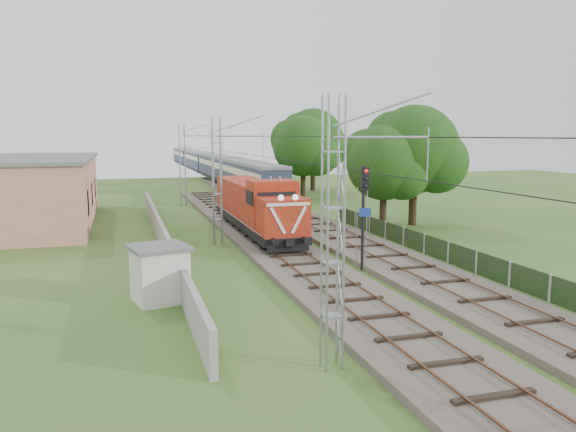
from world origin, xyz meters
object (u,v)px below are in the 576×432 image
object	(u,v)px
signal_post	(364,199)
relay_hut	(160,273)
locomotive	(256,205)
coach_rake	(207,162)

from	to	relation	value
signal_post	relay_hut	xyz separation A→B (m)	(-10.30, -2.50, -2.49)
locomotive	coach_rake	bearing A→B (deg)	84.86
locomotive	coach_rake	size ratio (longest dim) A/B	0.18
locomotive	coach_rake	xyz separation A→B (m)	(5.00, 55.63, 0.31)
signal_post	coach_rake	bearing A→B (deg)	88.20
coach_rake	signal_post	size ratio (longest dim) A/B	16.12
relay_hut	signal_post	bearing A→B (deg)	13.62
coach_rake	relay_hut	world-z (taller)	coach_rake
locomotive	relay_hut	xyz separation A→B (m)	(-7.40, -13.85, -0.92)
locomotive	signal_post	distance (m)	11.82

